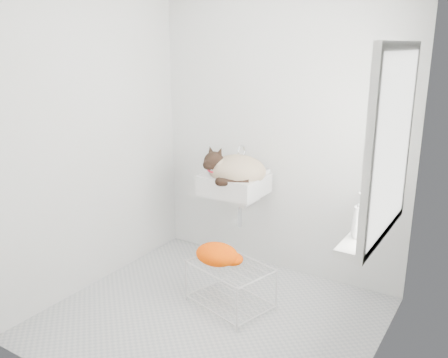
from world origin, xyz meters
The scene contains 15 objects.
floor centered at (0.00, 0.00, 0.00)m, with size 2.20×2.00×0.02m, color #BDBDBD.
back_wall centered at (0.00, 1.00, 1.25)m, with size 2.20×0.02×2.50m, color white.
right_wall centered at (1.10, 0.00, 1.25)m, with size 0.02×2.00×2.50m, color white.
left_wall centered at (-1.10, 0.00, 1.25)m, with size 0.02×2.00×2.50m, color white.
window_glass centered at (1.09, 0.20, 1.35)m, with size 0.01×0.80×1.00m, color white.
window_frame centered at (1.07, 0.20, 1.35)m, with size 0.04×0.90×1.10m, color white.
windowsill centered at (1.01, 0.20, 0.83)m, with size 0.16×0.88×0.04m, color white.
sink centered at (-0.26, 0.74, 0.85)m, with size 0.49×0.42×0.19m, color white.
faucet centered at (-0.26, 0.92, 0.99)m, with size 0.18×0.12×0.18m, color silver, non-canonical shape.
cat centered at (-0.25, 0.72, 0.89)m, with size 0.53×0.46×0.31m.
wire_rack centered at (0.03, 0.21, 0.15)m, with size 0.56×0.39×0.34m, color silver.
towel centered at (-0.07, 0.18, 0.37)m, with size 0.33×0.23×0.14m, color orange.
bottle_a centered at (1.00, -0.01, 0.85)m, with size 0.08×0.08×0.21m, color white.
bottle_b centered at (1.00, 0.17, 0.85)m, with size 0.09×0.09×0.19m, color #2B7E6E.
bottle_c centered at (1.00, 0.34, 0.85)m, with size 0.15×0.15×0.19m, color silver.
Camera 1 is at (1.65, -2.45, 1.88)m, focal length 37.69 mm.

